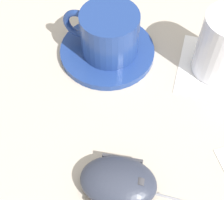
% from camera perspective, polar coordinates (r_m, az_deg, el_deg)
% --- Properties ---
extents(ground_plane, '(3.00, 3.00, 0.00)m').
position_cam_1_polar(ground_plane, '(0.52, 7.54, 0.03)').
color(ground_plane, '#B2A899').
extents(saucer, '(0.15, 0.15, 0.01)m').
position_cam_1_polar(saucer, '(0.57, -0.80, 8.14)').
color(saucer, navy).
rests_on(saucer, ground).
extents(coffee_cup, '(0.12, 0.09, 0.07)m').
position_cam_1_polar(coffee_cup, '(0.54, -0.64, 11.10)').
color(coffee_cup, navy).
rests_on(coffee_cup, saucer).
extents(computer_mouse, '(0.11, 0.09, 0.03)m').
position_cam_1_polar(computer_mouse, '(0.44, 1.07, -13.44)').
color(computer_mouse, '#2D3342').
rests_on(computer_mouse, ground).
extents(napkin_under_glass, '(0.16, 0.16, 0.00)m').
position_cam_1_polar(napkin_under_glass, '(0.57, 17.31, 4.82)').
color(napkin_under_glass, white).
rests_on(napkin_under_glass, ground).
extents(drinking_glass, '(0.08, 0.08, 0.10)m').
position_cam_1_polar(drinking_glass, '(0.53, 18.16, 8.65)').
color(drinking_glass, silver).
rests_on(drinking_glass, napkin_under_glass).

